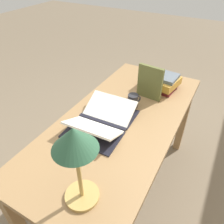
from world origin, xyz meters
name	(u,v)px	position (x,y,z in m)	size (l,w,h in m)	color
ground_plane	(119,188)	(0.00, 0.00, 0.00)	(12.00, 12.00, 0.00)	#70604C
reading_desk	(121,130)	(0.00, 0.00, 0.65)	(1.51, 0.69, 0.75)	#937047
open_book	(102,120)	(0.11, -0.08, 0.78)	(0.45, 0.34, 0.10)	black
book_stack_tall	(160,81)	(-0.48, 0.08, 0.81)	(0.25, 0.29, 0.12)	maroon
book_standing_upright	(150,83)	(-0.31, 0.06, 0.88)	(0.04, 0.18, 0.24)	brown
reading_lamp	(75,147)	(0.57, 0.10, 1.06)	(0.17, 0.17, 0.40)	tan
coffee_mug	(133,101)	(-0.16, 0.01, 0.80)	(0.09, 0.07, 0.09)	#28282D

